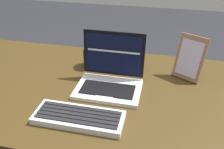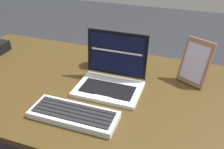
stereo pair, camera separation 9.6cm
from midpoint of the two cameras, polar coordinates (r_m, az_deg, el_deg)
The scene contains 5 objects.
desk at distance 1.08m, azimuth -4.27°, elevation -7.60°, with size 1.62×0.75×0.74m.
laptop_front at distance 1.01m, azimuth -3.15°, elevation -0.78°, with size 0.27×0.21×0.22m.
external_keyboard at distance 0.87m, azimuth -11.00°, elevation -9.98°, with size 0.32×0.12×0.03m.
photo_frame at distance 1.09m, azimuth 15.51°, elevation 3.63°, with size 0.14×0.11×0.20m.
coffee_mug at distance 1.18m, azimuth -6.92°, elevation 3.83°, with size 0.13×0.08×0.09m.
Camera 1 is at (0.22, -0.82, 1.32)m, focal length 38.86 mm.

